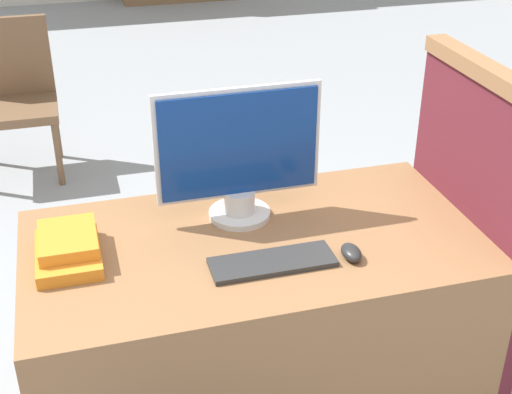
# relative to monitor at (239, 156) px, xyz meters

# --- Properties ---
(desk) EXTENTS (1.39, 0.74, 0.73)m
(desk) POSITION_rel_monitor_xyz_m (0.01, -0.15, -0.58)
(desk) COLOR #8C603D
(desk) RESTS_ON ground_plane
(carrel_divider) EXTENTS (0.07, 0.70, 1.22)m
(carrel_divider) POSITION_rel_monitor_xyz_m (0.73, -0.18, -0.33)
(carrel_divider) COLOR #5B1E28
(carrel_divider) RESTS_ON ground_plane
(monitor) EXTENTS (0.52, 0.20, 0.44)m
(monitor) POSITION_rel_monitor_xyz_m (0.00, 0.00, 0.00)
(monitor) COLOR silver
(monitor) RESTS_ON desk
(keyboard) EXTENTS (0.36, 0.13, 0.02)m
(keyboard) POSITION_rel_monitor_xyz_m (0.02, -0.29, -0.21)
(keyboard) COLOR #2D2D2D
(keyboard) RESTS_ON desk
(mouse) EXTENTS (0.06, 0.09, 0.04)m
(mouse) POSITION_rel_monitor_xyz_m (0.25, -0.32, -0.20)
(mouse) COLOR #262626
(mouse) RESTS_ON desk
(book_stack) EXTENTS (0.18, 0.27, 0.08)m
(book_stack) POSITION_rel_monitor_xyz_m (-0.54, -0.11, -0.18)
(book_stack) COLOR orange
(book_stack) RESTS_ON desk
(far_chair) EXTENTS (0.44, 0.44, 0.87)m
(far_chair) POSITION_rel_monitor_xyz_m (-0.77, 2.11, -0.47)
(far_chair) COLOR brown
(far_chair) RESTS_ON ground_plane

